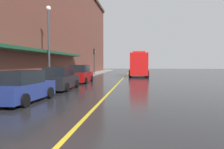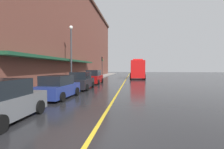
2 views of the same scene
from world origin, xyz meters
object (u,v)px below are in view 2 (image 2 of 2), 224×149
object	(u,v)px
parked_car_3	(94,77)
traffic_light_near	(102,63)
parked_car_0	(1,102)
parked_car_1	(58,88)
street_lamp_left	(71,49)
parking_meter_1	(14,88)
fire_truck	(137,70)
parking_meter_0	(60,80)
parked_car_2	(81,81)

from	to	relation	value
parked_car_3	traffic_light_near	size ratio (longest dim) A/B	1.05
parked_car_0	parked_car_1	xyz separation A→B (m)	(-0.02, 5.52, -0.04)
parked_car_3	street_lamp_left	distance (m)	5.30
parked_car_1	traffic_light_near	world-z (taller)	traffic_light_near
parked_car_0	parking_meter_1	xyz separation A→B (m)	(-1.38, 2.74, 0.26)
parked_car_0	parking_meter_1	world-z (taller)	parked_car_0
parking_meter_1	parked_car_0	bearing A→B (deg)	-63.26
parked_car_3	parking_meter_1	bearing A→B (deg)	174.62
parked_car_0	fire_truck	xyz separation A→B (m)	(6.03, 28.90, 0.97)
parking_meter_0	parked_car_3	bearing A→B (deg)	80.35
parked_car_2	traffic_light_near	distance (m)	20.20
parked_car_3	parked_car_1	bearing A→B (deg)	-179.99
parked_car_1	parking_meter_1	distance (m)	3.12
parked_car_0	parking_meter_1	size ratio (longest dim) A/B	3.14
parking_meter_0	street_lamp_left	xyz separation A→B (m)	(-0.60, 4.61, 3.34)
parked_car_2	parking_meter_1	size ratio (longest dim) A/B	3.52
parked_car_3	street_lamp_left	bearing A→B (deg)	150.08
street_lamp_left	parking_meter_0	bearing A→B (deg)	-82.59
parked_car_0	parked_car_1	distance (m)	5.53
parked_car_1	parking_meter_0	world-z (taller)	parked_car_1
parked_car_3	parked_car_0	bearing A→B (deg)	-179.94
parked_car_3	parked_car_2	bearing A→B (deg)	-179.40
parked_car_0	fire_truck	size ratio (longest dim) A/B	0.50
fire_truck	parking_meter_1	size ratio (longest dim) A/B	6.26
parking_meter_0	traffic_light_near	size ratio (longest dim) A/B	0.31
parked_car_3	parking_meter_0	world-z (taller)	parked_car_3
parking_meter_0	traffic_light_near	xyz separation A→B (m)	(0.06, 21.89, 2.10)
fire_truck	parked_car_3	bearing A→B (deg)	-28.30
street_lamp_left	traffic_light_near	distance (m)	17.33
parked_car_1	traffic_light_near	distance (m)	25.65
parked_car_1	fire_truck	world-z (taller)	fire_truck
parked_car_1	parking_meter_0	distance (m)	3.88
parked_car_0	traffic_light_near	xyz separation A→B (m)	(-1.32, 31.03, 2.35)
parking_meter_1	street_lamp_left	size ratio (longest dim) A/B	0.19
parked_car_0	parked_car_2	distance (m)	11.02
parked_car_3	traffic_light_near	distance (m)	14.11
parked_car_0	traffic_light_near	bearing A→B (deg)	1.64
parked_car_2	parking_meter_1	world-z (taller)	parked_car_2
parked_car_1	street_lamp_left	size ratio (longest dim) A/B	0.62
parked_car_1	parking_meter_0	xyz separation A→B (m)	(-1.36, 3.62, 0.29)
parked_car_2	parked_car_1	bearing A→B (deg)	177.60
traffic_light_near	parked_car_2	bearing A→B (deg)	-86.10
parked_car_2	fire_truck	world-z (taller)	fire_truck
street_lamp_left	traffic_light_near	world-z (taller)	street_lamp_left
parking_meter_1	traffic_light_near	xyz separation A→B (m)	(0.06, 28.30, 2.10)
parked_car_0	parked_car_2	size ratio (longest dim) A/B	0.89
parked_car_0	fire_truck	world-z (taller)	fire_truck
parked_car_0	parking_meter_0	distance (m)	9.25
parking_meter_1	street_lamp_left	xyz separation A→B (m)	(-0.60, 11.02, 3.34)
parking_meter_0	parking_meter_1	distance (m)	6.41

